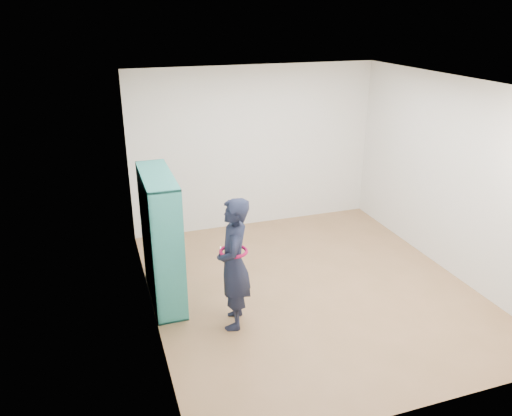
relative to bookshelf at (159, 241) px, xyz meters
name	(u,v)px	position (x,y,z in m)	size (l,w,h in m)	color
floor	(310,288)	(1.84, -0.37, -0.79)	(4.50, 4.50, 0.00)	olive
ceiling	(319,84)	(1.84, -0.37, 1.81)	(4.50, 4.50, 0.00)	white
wall_left	(146,214)	(-0.16, -0.37, 0.51)	(0.02, 4.50, 2.60)	silver
wall_right	(452,177)	(3.84, -0.37, 0.51)	(0.02, 4.50, 2.60)	silver
wall_back	(255,148)	(1.84, 1.88, 0.51)	(4.00, 0.02, 2.60)	silver
wall_front	(431,285)	(1.84, -2.62, 0.51)	(4.00, 0.02, 2.60)	silver
bookshelf	(159,241)	(0.00, 0.00, 0.00)	(0.35, 1.21, 1.62)	teal
person	(234,264)	(0.70, -0.81, -0.02)	(0.52, 0.65, 1.53)	black
smartphone	(221,252)	(0.58, -0.68, 0.08)	(0.04, 0.10, 0.13)	silver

